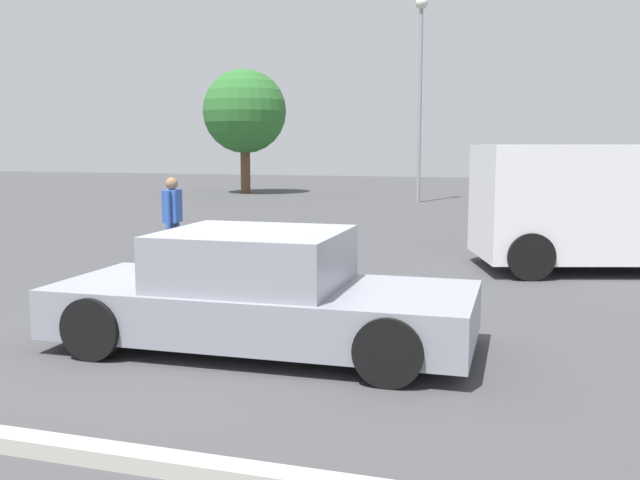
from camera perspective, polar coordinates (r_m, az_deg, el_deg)
ground_plane at (r=8.11m, az=-6.41°, el=-7.83°), size 80.00×80.00×0.00m
sedan_foreground at (r=7.66m, az=-4.69°, el=-4.32°), size 4.45×2.04×1.25m
dog at (r=10.80m, az=-0.73°, el=-2.47°), size 0.61×0.41×0.43m
van_white at (r=13.39m, az=23.40°, el=2.72°), size 5.51×3.47×2.14m
pedestrian at (r=12.82m, az=-11.57°, el=1.99°), size 0.31×0.56×1.58m
parking_curb at (r=5.52m, az=-20.09°, el=-15.13°), size 6.84×0.20×0.12m
light_post_near at (r=27.16m, az=7.93°, el=13.35°), size 0.44×0.44×7.38m
tree_back_center at (r=31.80m, az=-5.97°, el=10.04°), size 3.60×3.60×5.34m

